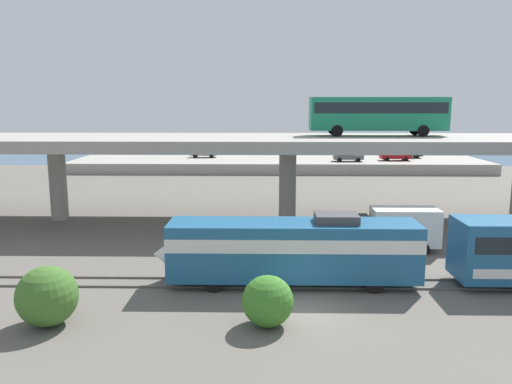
{
  "coord_description": "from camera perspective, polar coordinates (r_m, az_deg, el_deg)",
  "views": [
    {
      "loc": [
        -1.92,
        -23.68,
        10.32
      ],
      "look_at": [
        -2.74,
        17.88,
        2.95
      ],
      "focal_mm": 35.23,
      "sensor_mm": 36.0,
      "label": 1
    }
  ],
  "objects": [
    {
      "name": "shrub_left",
      "position": [
        25.86,
        -22.63,
        -10.87
      ],
      "size": [
        2.85,
        2.85,
        2.85
      ],
      "primitive_type": "sphere",
      "color": "#3D6A27",
      "rests_on": "ground_plane"
    },
    {
      "name": "ground_plane",
      "position": [
        25.9,
        5.44,
        -13.47
      ],
      "size": [
        260.0,
        260.0,
        0.0
      ],
      "primitive_type": "plane",
      "color": "#605B54"
    },
    {
      "name": "rail_strip_far",
      "position": [
        30.28,
        4.77,
        -9.78
      ],
      "size": [
        110.0,
        0.12,
        0.12
      ],
      "primitive_type": "cube",
      "color": "#59544C",
      "rests_on": "ground_plane"
    },
    {
      "name": "transit_bus_on_overpass",
      "position": [
        46.29,
        13.68,
        8.76
      ],
      "size": [
        12.0,
        2.68,
        3.4
      ],
      "color": "#197A56",
      "rests_on": "highway_overpass"
    },
    {
      "name": "parked_car_0",
      "position": [
        80.48,
        15.58,
        4.01
      ],
      "size": [
        4.63,
        1.95,
        1.5
      ],
      "rotation": [
        0.0,
        0.0,
        3.14
      ],
      "color": "maroon",
      "rests_on": "pier_parking_lot"
    },
    {
      "name": "train_locomotive",
      "position": [
        28.86,
        2.83,
        -6.31
      ],
      "size": [
        15.14,
        3.04,
        4.18
      ],
      "rotation": [
        0.0,
        0.0,
        3.14
      ],
      "color": "#1E5984",
      "rests_on": "ground_plane"
    },
    {
      "name": "rail_strip_near",
      "position": [
        28.89,
        4.95,
        -10.79
      ],
      "size": [
        110.0,
        0.12,
        0.12
      ],
      "primitive_type": "cube",
      "color": "#59544C",
      "rests_on": "ground_plane"
    },
    {
      "name": "parked_car_1",
      "position": [
        77.66,
        10.39,
        4.01
      ],
      "size": [
        4.5,
        1.84,
        1.5
      ],
      "color": "#515459",
      "rests_on": "pier_parking_lot"
    },
    {
      "name": "parked_car_3",
      "position": [
        82.49,
        -5.92,
        4.46
      ],
      "size": [
        4.29,
        1.84,
        1.5
      ],
      "rotation": [
        0.0,
        0.0,
        3.14
      ],
      "color": "#9E998C",
      "rests_on": "pier_parking_lot"
    },
    {
      "name": "harbor_water",
      "position": [
        102.22,
        2.2,
        4.26
      ],
      "size": [
        140.0,
        36.0,
        0.01
      ],
      "primitive_type": "cube",
      "color": "#385B7A",
      "rests_on": "ground_plane"
    },
    {
      "name": "parked_car_2",
      "position": [
        84.84,
        16.78,
        4.25
      ],
      "size": [
        4.69,
        1.9,
        1.5
      ],
      "rotation": [
        0.0,
        0.0,
        3.14
      ],
      "color": "black",
      "rests_on": "pier_parking_lot"
    },
    {
      "name": "shrub_right",
      "position": [
        23.97,
        1.34,
        -12.28
      ],
      "size": [
        2.42,
        2.42,
        2.42
      ],
      "primitive_type": "sphere",
      "color": "#3A7727",
      "rests_on": "ground_plane"
    },
    {
      "name": "service_truck_west",
      "position": [
        36.78,
        15.19,
        -3.96
      ],
      "size": [
        6.8,
        2.46,
        3.04
      ],
      "rotation": [
        0.0,
        0.0,
        3.14
      ],
      "color": "black",
      "rests_on": "ground_plane"
    },
    {
      "name": "highway_overpass",
      "position": [
        43.87,
        3.65,
        5.33
      ],
      "size": [
        96.0,
        11.52,
        7.44
      ],
      "color": "#9E998E",
      "rests_on": "ground_plane"
    },
    {
      "name": "pier_parking_lot",
      "position": [
        79.28,
        2.51,
        3.15
      ],
      "size": [
        64.05,
        12.76,
        1.58
      ],
      "primitive_type": "cube",
      "color": "#9E998E",
      "rests_on": "ground_plane"
    }
  ]
}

